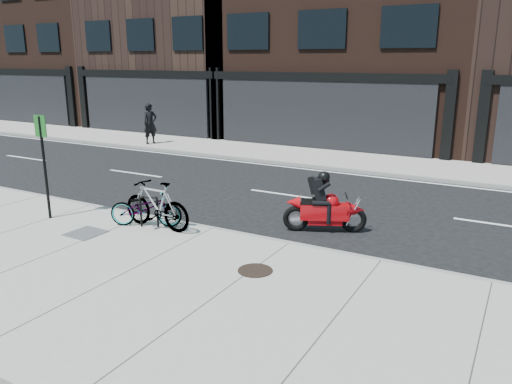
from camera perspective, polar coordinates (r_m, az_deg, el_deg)
The scene contains 13 objects.
ground at distance 13.42m, azimuth -0.29°, elevation -2.27°, with size 120.00×120.00×0.00m, color black.
sidewalk_near at distance 9.63m, azimuth -15.24°, elevation -9.50°, with size 60.00×6.00×0.13m, color gray.
sidewalk_far at distance 20.32m, azimuth 10.50°, elevation 3.58°, with size 60.00×3.50×0.13m, color gray.
building_west at distance 38.30m, azimuth -19.69°, elevation 18.23°, with size 10.00×10.00×13.50m, color black.
building_midwest at distance 31.59m, azimuth -6.74°, elevation 18.48°, with size 10.00×10.00×12.00m, color black.
bike_rack at distance 11.97m, azimuth -12.14°, elevation -1.90°, with size 0.41×0.22×0.75m.
bicycle_front at distance 12.03m, azimuth -12.47°, elevation -1.78°, with size 0.60×1.71×0.90m, color gray.
bicycle_rear at distance 11.79m, azimuth -11.30°, elevation -1.45°, with size 0.54×1.90×1.14m, color gray.
motorcycle at distance 11.84m, azimuth 8.29°, elevation -1.75°, with size 1.86×1.04×1.48m.
pedestrian at distance 24.01m, azimuth -12.00°, elevation 7.65°, with size 0.69×0.45×1.88m, color black.
manhole_cover at distance 9.45m, azimuth -0.09°, elevation -8.95°, with size 0.66×0.66×0.01m, color black.
utility_grate at distance 12.03m, azimuth -18.88°, elevation -4.46°, with size 0.75×0.75×0.01m, color #515154.
sign_post at distance 13.15m, azimuth -23.10°, elevation 3.61°, with size 0.34×0.07×2.56m.
Camera 1 is at (6.29, -11.17, 3.95)m, focal length 35.00 mm.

